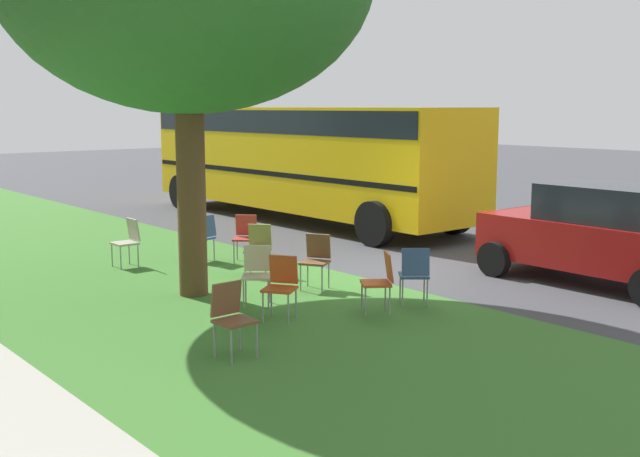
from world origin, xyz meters
The scene contains 14 objects.
ground centered at (0.00, 0.00, 0.00)m, with size 80.00×80.00×0.00m, color #424247.
grass_verge centered at (0.00, 3.20, 0.00)m, with size 48.00×6.00×0.01m, color #3D752D.
chair_0 centered at (3.22, 2.86, 0.52)m, with size 0.42×0.42×0.88m.
chair_1 centered at (-1.42, 2.85, 0.52)m, with size 0.58×0.58×0.88m.
chair_2 centered at (2.74, 1.55, 0.52)m, with size 0.53×0.52×0.88m.
chair_3 centered at (-2.09, 1.60, 0.52)m, with size 0.58×0.58×0.88m.
chair_4 centered at (-0.55, 2.64, 0.52)m, with size 0.59×0.59×0.88m.
chair_5 centered at (2.25, 0.94, 0.52)m, with size 0.59×0.59×0.88m.
chair_6 centered at (-2.09, 0.92, 0.52)m, with size 0.59×0.59×0.88m.
chair_7 centered at (-2.35, 4.27, 0.52)m, with size 0.43×0.43×0.88m.
chair_8 centered at (-0.33, 1.33, 0.52)m, with size 0.57×0.57×0.88m.
chair_9 centered at (1.12, 1.44, 0.52)m, with size 0.59×0.59×0.88m.
parked_car centered at (-3.02, -2.48, 0.84)m, with size 3.70×1.92×1.65m.
school_bus centered at (5.83, -3.29, 1.76)m, with size 10.40×2.80×2.88m.
Camera 1 is at (-9.72, 9.07, 2.90)m, focal length 43.49 mm.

